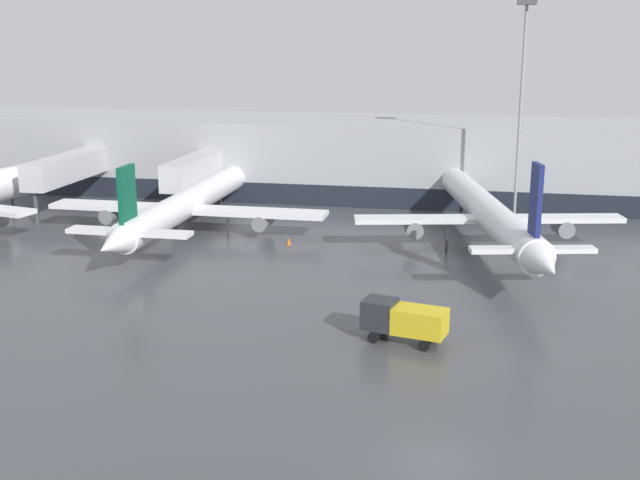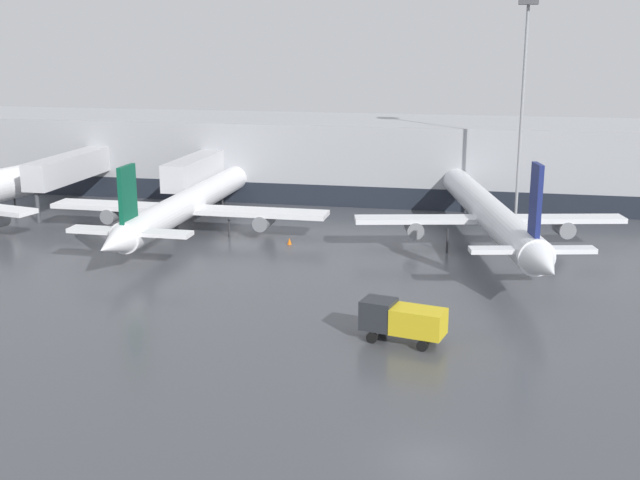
{
  "view_description": "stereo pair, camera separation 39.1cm",
  "coord_description": "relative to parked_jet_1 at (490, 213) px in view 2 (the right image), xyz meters",
  "views": [
    {
      "loc": [
        1.4,
        -32.64,
        18.48
      ],
      "look_at": [
        -10.61,
        27.12,
        3.0
      ],
      "focal_mm": 45.0,
      "sensor_mm": 36.0,
      "label": 1
    },
    {
      "loc": [
        1.78,
        -32.56,
        18.48
      ],
      "look_at": [
        -10.61,
        27.12,
        3.0
      ],
      "focal_mm": 45.0,
      "sensor_mm": 36.0,
      "label": 2
    }
  ],
  "objects": [
    {
      "name": "ground_plane",
      "position": [
        -2.41,
        -38.22,
        -3.34
      ],
      "size": [
        320.0,
        320.0,
        0.0
      ],
      "primitive_type": "plane",
      "color": "#424449"
    },
    {
      "name": "terminal_building",
      "position": [
        -2.55,
        23.6,
        1.15
      ],
      "size": [
        160.0,
        30.55,
        9.0
      ],
      "color": "#9EA0A5",
      "rests_on": "ground_plane"
    },
    {
      "name": "parked_jet_1",
      "position": [
        0.0,
        0.0,
        0.0
      ],
      "size": [
        23.73,
        38.01,
        9.9
      ],
      "rotation": [
        0.0,
        0.0,
        1.79
      ],
      "color": "silver",
      "rests_on": "ground_plane"
    },
    {
      "name": "parked_jet_3",
      "position": [
        -28.56,
        0.62,
        -0.55
      ],
      "size": [
        27.47,
        36.32,
        8.55
      ],
      "rotation": [
        0.0,
        0.0,
        1.57
      ],
      "color": "white",
      "rests_on": "ground_plane"
    },
    {
      "name": "service_truck_1",
      "position": [
        -5.18,
        -23.85,
        -1.82
      ],
      "size": [
        5.51,
        3.03,
        2.57
      ],
      "rotation": [
        0.0,
        0.0,
        2.92
      ],
      "color": "gold",
      "rests_on": "ground_plane"
    },
    {
      "name": "traffic_cone_4",
      "position": [
        -17.85,
        -1.65,
        -3.05
      ],
      "size": [
        0.42,
        0.42,
        0.59
      ],
      "color": "orange",
      "rests_on": "ground_plane"
    },
    {
      "name": "apron_light_mast_2",
      "position": [
        2.63,
        9.98,
        13.75
      ],
      "size": [
        1.8,
        1.8,
        22.23
      ],
      "color": "gray",
      "rests_on": "ground_plane"
    }
  ]
}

